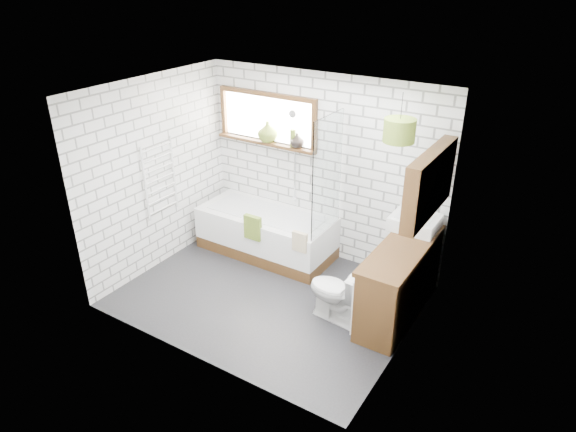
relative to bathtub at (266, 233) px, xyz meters
The scene contains 22 objects.
floor 1.13m from the bathtub, 54.57° to the right, with size 3.40×2.60×0.01m, color black.
ceiling 2.46m from the bathtub, 54.57° to the right, with size 3.40×2.60×0.01m, color white.
wall_back 1.21m from the bathtub, 33.62° to the left, with size 3.40×0.01×2.50m, color white.
wall_front 2.47m from the bathtub, 73.95° to the right, with size 3.40×0.01×2.50m, color white.
wall_left 1.68m from the bathtub, 140.50° to the right, with size 0.01×2.60×2.50m, color white.
wall_right 2.67m from the bathtub, 20.78° to the right, with size 0.01×2.60×2.50m, color white.
window 1.56m from the bathtub, 120.43° to the left, with size 1.52×0.16×0.68m, color #3B2310.
towel_radiator 1.63m from the bathtub, 139.29° to the right, with size 0.06×0.52×1.00m, color white.
mirror_cabinet 2.64m from the bathtub, ahead, with size 0.16×1.20×0.70m, color #3B2310.
shower_riser 1.13m from the bathtub, 58.38° to the left, with size 0.02×0.02×1.30m, color silver.
bathtub is the anchor object (origin of this frame).
shower_screen 1.40m from the bathtub, ahead, with size 0.02×0.72×1.50m, color white.
towel_green 0.51m from the bathtub, 79.86° to the right, with size 0.24×0.07×0.33m, color #5B7422.
towel_beige 0.93m from the bathtub, 27.70° to the right, with size 0.20×0.05×0.26m, color tan.
vanity 2.12m from the bathtub, ahead, with size 0.49×1.53×0.88m, color #3B2310.
basin 2.13m from the bathtub, ahead, with size 0.53×0.47×0.16m, color white.
tap 2.30m from the bathtub, ahead, with size 0.03×0.03×0.15m, color silver.
toilet 1.75m from the bathtub, 28.43° to the right, with size 0.70×0.40×0.71m, color white.
vase_olive 1.37m from the bathtub, 118.54° to the left, with size 0.27×0.27×0.28m, color olive.
vase_dark 1.35m from the bathtub, 51.05° to the left, with size 0.18×0.18×0.19m, color black.
bottle 1.35m from the bathtub, 58.09° to the left, with size 0.07×0.07×0.23m, color olive.
pendant 2.56m from the bathtub, ahead, with size 0.34×0.34×0.25m, color #5B7422.
Camera 1 is at (2.98, -4.29, 3.67)m, focal length 32.00 mm.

